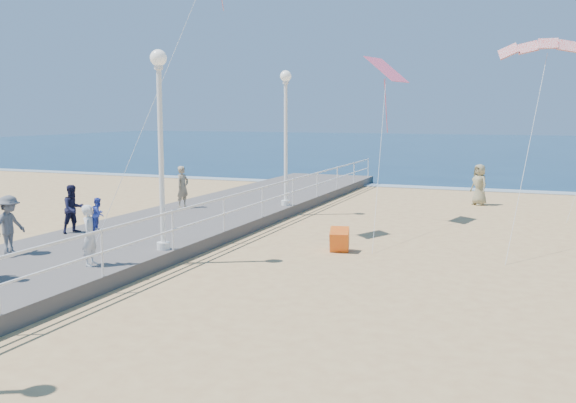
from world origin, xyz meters
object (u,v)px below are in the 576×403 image
(spectator_2, at_px, (9,225))
(beach_walker_c, at_px, (479,185))
(lamp_post_far, at_px, (286,123))
(box_kite, at_px, (339,242))
(spectator_6, at_px, (183,187))
(woman_holding_toddler, at_px, (90,235))
(toddler_held, at_px, (98,214))
(lamp_post_mid, at_px, (160,129))
(spectator_7, at_px, (73,209))

(spectator_2, bearing_deg, beach_walker_c, -35.33)
(lamp_post_far, relative_size, box_kite, 8.87)
(beach_walker_c, bearing_deg, spectator_6, -99.09)
(spectator_2, height_order, spectator_6, spectator_6)
(lamp_post_far, relative_size, spectator_2, 3.43)
(lamp_post_far, height_order, spectator_6, lamp_post_far)
(spectator_6, bearing_deg, beach_walker_c, -42.69)
(lamp_post_far, height_order, spectator_2, lamp_post_far)
(woman_holding_toddler, distance_m, toddler_held, 0.55)
(woman_holding_toddler, height_order, beach_walker_c, woman_holding_toddler)
(toddler_held, bearing_deg, spectator_2, 73.12)
(lamp_post_far, height_order, box_kite, lamp_post_far)
(lamp_post_far, relative_size, toddler_held, 6.62)
(spectator_6, relative_size, box_kite, 2.71)
(woman_holding_toddler, bearing_deg, box_kite, -54.89)
(lamp_post_mid, height_order, spectator_7, lamp_post_mid)
(lamp_post_mid, xyz_separation_m, spectator_7, (-3.91, 1.09, -2.52))
(woman_holding_toddler, height_order, spectator_2, spectator_2)
(lamp_post_mid, bearing_deg, spectator_2, -150.07)
(woman_holding_toddler, distance_m, spectator_6, 9.61)
(toddler_held, bearing_deg, lamp_post_far, -17.05)
(woman_holding_toddler, relative_size, toddler_held, 1.85)
(lamp_post_mid, relative_size, lamp_post_far, 1.00)
(spectator_6, relative_size, spectator_7, 1.09)
(spectator_2, bearing_deg, spectator_6, -3.01)
(lamp_post_mid, xyz_separation_m, spectator_6, (-3.50, 6.93, -2.45))
(toddler_held, relative_size, spectator_2, 0.52)
(beach_walker_c, xyz_separation_m, box_kite, (-2.95, -11.56, -0.61))
(woman_holding_toddler, distance_m, beach_walker_c, 18.63)
(lamp_post_mid, bearing_deg, spectator_6, 116.81)
(spectator_6, height_order, spectator_7, spectator_6)
(spectator_2, bearing_deg, lamp_post_far, -20.87)
(toddler_held, xyz_separation_m, beach_walker_c, (7.43, 16.87, -0.74))
(toddler_held, bearing_deg, lamp_post_mid, -27.40)
(lamp_post_far, xyz_separation_m, spectator_7, (-3.91, -7.91, -2.52))
(lamp_post_mid, bearing_deg, lamp_post_far, 90.00)
(beach_walker_c, bearing_deg, lamp_post_mid, -71.19)
(spectator_6, bearing_deg, spectator_2, -169.05)
(beach_walker_c, bearing_deg, lamp_post_far, -96.24)
(woman_holding_toddler, bearing_deg, spectator_6, 2.83)
(lamp_post_mid, xyz_separation_m, lamp_post_far, (0.00, 9.00, 0.00))
(toddler_held, bearing_deg, spectator_6, 3.97)
(spectator_6, bearing_deg, lamp_post_mid, -142.80)
(woman_holding_toddler, bearing_deg, beach_walker_c, -38.60)
(woman_holding_toddler, distance_m, spectator_2, 2.81)
(beach_walker_c, distance_m, box_kite, 11.95)
(lamp_post_far, xyz_separation_m, beach_walker_c, (6.95, 5.79, -2.75))
(lamp_post_mid, xyz_separation_m, spectator_2, (-3.42, -1.97, -2.49))
(lamp_post_mid, bearing_deg, beach_walker_c, 64.82)
(woman_holding_toddler, xyz_separation_m, spectator_6, (-2.88, 9.16, 0.07))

